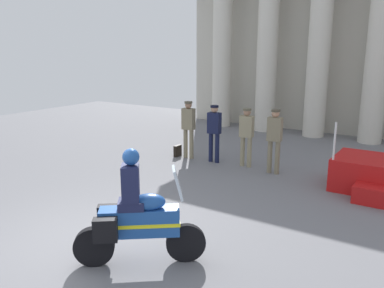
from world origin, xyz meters
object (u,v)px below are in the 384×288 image
object	(u,v)px
officer_in_row_1	(214,129)
officer_in_row_2	(246,133)
officer_in_row_0	(188,125)
motorcycle_with_rider	(135,217)
briefcase_on_ground	(178,151)
officer_in_row_3	(274,136)

from	to	relation	value
officer_in_row_1	officer_in_row_2	size ratio (longest dim) A/B	1.01
officer_in_row_0	officer_in_row_1	bearing A→B (deg)	178.56
officer_in_row_0	motorcycle_with_rider	xyz separation A→B (m)	(2.78, -5.74, -0.26)
officer_in_row_1	motorcycle_with_rider	world-z (taller)	motorcycle_with_rider
officer_in_row_0	motorcycle_with_rider	distance (m)	6.39
officer_in_row_0	briefcase_on_ground	bearing A→B (deg)	-1.11
motorcycle_with_rider	briefcase_on_ground	xyz separation A→B (m)	(-3.19, 5.72, -0.61)
officer_in_row_3	officer_in_row_0	bearing A→B (deg)	-4.86
officer_in_row_2	officer_in_row_3	bearing A→B (deg)	164.54
officer_in_row_1	briefcase_on_ground	world-z (taller)	officer_in_row_1
officer_in_row_2	motorcycle_with_rider	size ratio (longest dim) A/B	0.90
officer_in_row_3	motorcycle_with_rider	size ratio (longest dim) A/B	0.93
officer_in_row_1	briefcase_on_ground	distance (m)	1.55
motorcycle_with_rider	briefcase_on_ground	world-z (taller)	motorcycle_with_rider
officer_in_row_1	motorcycle_with_rider	bearing A→B (deg)	104.36
motorcycle_with_rider	briefcase_on_ground	bearing A→B (deg)	81.13
officer_in_row_3	briefcase_on_ground	xyz separation A→B (m)	(-3.22, 0.04, -0.87)
officer_in_row_1	officer_in_row_3	world-z (taller)	officer_in_row_3
officer_in_row_1	officer_in_row_2	xyz separation A→B (m)	(1.01, 0.10, -0.01)
officer_in_row_2	motorcycle_with_rider	distance (m)	5.95
officer_in_row_2	motorcycle_with_rider	bearing A→B (deg)	94.79
officer_in_row_2	motorcycle_with_rider	xyz separation A→B (m)	(0.88, -5.88, -0.21)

